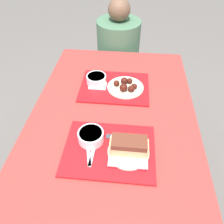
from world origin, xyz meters
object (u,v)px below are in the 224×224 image
object	(u,v)px
bowl_coleslaw_near	(91,136)
brisket_sandwich_plate	(129,148)
person_seated_across	(118,45)
bowl_coleslaw_far	(96,79)
wings_plate_far	(126,86)
tray_near	(109,150)
tray_far	(115,87)

from	to	relation	value
bowl_coleslaw_near	brisket_sandwich_plate	size ratio (longest dim) A/B	0.65
brisket_sandwich_plate	person_seated_across	xyz separation A→B (m)	(-0.14, 1.21, -0.11)
bowl_coleslaw_far	wings_plate_far	size ratio (longest dim) A/B	0.55
brisket_sandwich_plate	bowl_coleslaw_far	world-z (taller)	brisket_sandwich_plate
tray_near	brisket_sandwich_plate	xyz separation A→B (m)	(0.09, -0.01, 0.04)
tray_far	bowl_coleslaw_far	world-z (taller)	bowl_coleslaw_far
tray_far	wings_plate_far	size ratio (longest dim) A/B	1.90
bowl_coleslaw_far	wings_plate_far	xyz separation A→B (m)	(0.19, -0.04, -0.01)
bowl_coleslaw_near	person_seated_across	size ratio (longest dim) A/B	0.19
tray_far	brisket_sandwich_plate	bearing A→B (deg)	-77.68
tray_far	bowl_coleslaw_far	bearing A→B (deg)	168.77
bowl_coleslaw_near	person_seated_across	distance (m)	1.16
tray_far	bowl_coleslaw_near	xyz separation A→B (m)	(-0.08, -0.45, 0.04)
tray_near	person_seated_across	world-z (taller)	person_seated_across
bowl_coleslaw_far	wings_plate_far	bearing A→B (deg)	-10.98
tray_far	brisket_sandwich_plate	distance (m)	0.53
wings_plate_far	person_seated_across	world-z (taller)	person_seated_across
brisket_sandwich_plate	person_seated_across	size ratio (longest dim) A/B	0.29
tray_near	wings_plate_far	world-z (taller)	wings_plate_far
bowl_coleslaw_near	bowl_coleslaw_far	xyz separation A→B (m)	(-0.04, 0.48, 0.00)
tray_near	brisket_sandwich_plate	size ratio (longest dim) A/B	2.21
tray_near	person_seated_across	distance (m)	1.20
bowl_coleslaw_near	person_seated_across	world-z (taller)	person_seated_across
tray_far	person_seated_across	xyz separation A→B (m)	(-0.03, 0.70, -0.06)
person_seated_across	tray_far	bearing A→B (deg)	-87.75
tray_near	person_seated_across	bearing A→B (deg)	92.21
tray_near	bowl_coleslaw_far	world-z (taller)	bowl_coleslaw_far
tray_near	tray_far	world-z (taller)	same
tray_near	bowl_coleslaw_near	bearing A→B (deg)	153.90
bowl_coleslaw_near	brisket_sandwich_plate	bearing A→B (deg)	-17.28
tray_far	brisket_sandwich_plate	size ratio (longest dim) A/B	2.21
bowl_coleslaw_far	bowl_coleslaw_near	bearing A→B (deg)	-84.70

